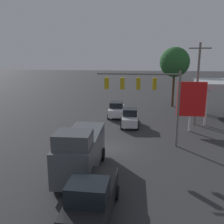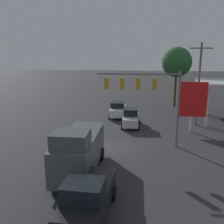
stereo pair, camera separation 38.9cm
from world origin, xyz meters
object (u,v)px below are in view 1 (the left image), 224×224
at_px(traffic_signal_assembly, 145,90).
at_px(price_sign, 191,100).
at_px(delivery_truck, 81,150).
at_px(hatchback_crossing, 130,118).
at_px(street_tree, 175,62).
at_px(sedan_waiting, 116,109).
at_px(pickup_parked, 92,199).
at_px(utility_pole, 197,82).

xyz_separation_m(traffic_signal_assembly, price_sign, (-4.80, -4.58, -1.64)).
relative_size(delivery_truck, hatchback_crossing, 1.78).
height_order(traffic_signal_assembly, street_tree, street_tree).
distance_m(traffic_signal_assembly, hatchback_crossing, 7.17).
xyz_separation_m(sedan_waiting, delivery_truck, (0.72, 16.06, 0.74)).
xyz_separation_m(traffic_signal_assembly, sedan_waiting, (3.48, -9.92, -4.05)).
xyz_separation_m(sedan_waiting, hatchback_crossing, (-1.96, 4.21, -0.00)).
bearing_deg(hatchback_crossing, price_sign, 77.85).
relative_size(delivery_truck, street_tree, 0.76).
relative_size(sedan_waiting, pickup_parked, 0.85).
distance_m(sedan_waiting, street_tree, 12.34).
bearing_deg(street_tree, pickup_parked, 76.01).
relative_size(traffic_signal_assembly, street_tree, 0.79).
distance_m(utility_pole, delivery_truck, 17.06).
bearing_deg(sedan_waiting, street_tree, 131.37).
distance_m(hatchback_crossing, street_tree, 14.34).
relative_size(hatchback_crossing, street_tree, 0.43).
bearing_deg(traffic_signal_assembly, pickup_parked, 76.69).
height_order(price_sign, sedan_waiting, price_sign).
height_order(utility_pole, price_sign, utility_pole).
bearing_deg(utility_pole, street_tree, -82.25).
xyz_separation_m(utility_pole, delivery_truck, (10.05, 13.42, -3.17)).
xyz_separation_m(sedan_waiting, street_tree, (-7.95, -7.47, 5.77)).
distance_m(traffic_signal_assembly, street_tree, 18.04).
bearing_deg(pickup_parked, hatchback_crossing, 177.15).
xyz_separation_m(delivery_truck, street_tree, (-8.67, -23.52, 5.03)).
height_order(traffic_signal_assembly, delivery_truck, traffic_signal_assembly).
bearing_deg(traffic_signal_assembly, hatchback_crossing, -75.08).
bearing_deg(utility_pole, traffic_signal_assembly, 51.30).
distance_m(utility_pole, hatchback_crossing, 8.49).
height_order(price_sign, pickup_parked, price_sign).
relative_size(sedan_waiting, street_tree, 0.50).
bearing_deg(sedan_waiting, delivery_truck, -4.42).
xyz_separation_m(traffic_signal_assembly, pickup_parked, (2.54, 10.75, -3.89)).
xyz_separation_m(traffic_signal_assembly, street_tree, (-4.47, -17.39, 1.72)).
bearing_deg(price_sign, street_tree, -88.49).
relative_size(pickup_parked, street_tree, 0.58).
bearing_deg(utility_pole, delivery_truck, 53.18).
bearing_deg(utility_pole, pickup_parked, 65.07).
bearing_deg(delivery_truck, street_tree, 158.27).
distance_m(sedan_waiting, delivery_truck, 16.09).
bearing_deg(sedan_waiting, traffic_signal_assembly, 17.51).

